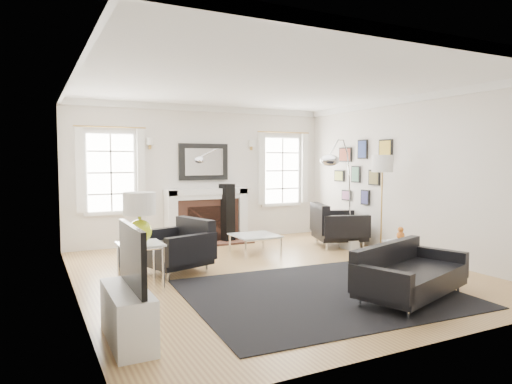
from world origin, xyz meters
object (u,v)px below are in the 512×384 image
armchair_left (179,248)px  coffee_table (255,236)px  gourd_lamp (140,214)px  armchair_right (336,227)px  sofa (407,275)px  arc_floor_lamp (341,191)px  fireplace (207,216)px

armchair_left → coffee_table: bearing=23.5°
gourd_lamp → armchair_right: bearing=18.0°
sofa → armchair_left: armchair_left is taller
armchair_left → arc_floor_lamp: bearing=-4.6°
gourd_lamp → arc_floor_lamp: 3.58m
sofa → armchair_left: size_ratio=1.53×
armchair_left → armchair_right: armchair_right is taller
sofa → armchair_right: size_ratio=1.44×
armchair_left → gourd_lamp: 1.18m
fireplace → arc_floor_lamp: size_ratio=0.80×
fireplace → sofa: (0.85, -4.66, -0.25)m
sofa → coffee_table: size_ratio=2.34×
armchair_right → gourd_lamp: gourd_lamp is taller
sofa → arc_floor_lamp: (0.73, 2.30, 0.86)m
sofa → gourd_lamp: 3.44m
fireplace → armchair_right: 2.60m
armchair_right → coffee_table: 1.75m
armchair_right → arc_floor_lamp: bearing=-122.4°
fireplace → coffee_table: (0.39, -1.42, -0.23)m
sofa → armchair_left: bearing=129.7°
sofa → gourd_lamp: gourd_lamp is taller
sofa → armchair_left: (-2.10, 2.53, 0.07)m
sofa → arc_floor_lamp: 2.56m
armchair_left → coffee_table: (1.64, 0.71, -0.05)m
coffee_table → arc_floor_lamp: size_ratio=0.36×
sofa → armchair_left: 3.29m
armchair_right → coffee_table: armchair_right is taller
sofa → armchair_right: armchair_right is taller
armchair_left → arc_floor_lamp: 2.94m
armchair_left → fireplace: bearing=59.7°
fireplace → sofa: fireplace is taller
gourd_lamp → fireplace: bearing=55.1°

